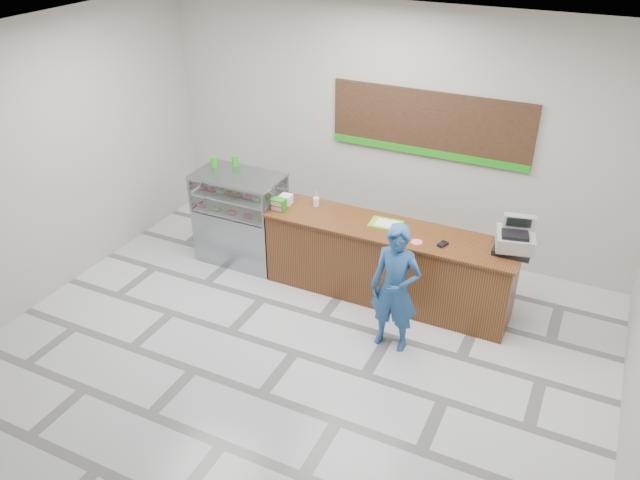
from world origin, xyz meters
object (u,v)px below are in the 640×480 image
at_px(sales_counter, 387,263).
at_px(customer, 395,288).
at_px(cash_register, 515,239).
at_px(display_case, 241,217).
at_px(serving_tray, 386,224).

xyz_separation_m(sales_counter, customer, (0.41, -0.90, 0.28)).
bearing_deg(cash_register, customer, -149.93).
height_order(display_case, customer, customer).
height_order(display_case, cash_register, cash_register).
relative_size(sales_counter, cash_register, 6.06).
xyz_separation_m(sales_counter, display_case, (-2.22, -0.00, 0.16)).
bearing_deg(display_case, cash_register, 1.99).
xyz_separation_m(display_case, serving_tray, (2.14, 0.07, 0.36)).
height_order(cash_register, serving_tray, cash_register).
xyz_separation_m(display_case, customer, (2.63, -0.90, 0.12)).
xyz_separation_m(serving_tray, customer, (0.49, -0.97, -0.24)).
distance_m(cash_register, customer, 1.54).
xyz_separation_m(sales_counter, cash_register, (1.50, 0.13, 0.67)).
bearing_deg(sales_counter, display_case, -180.00).
bearing_deg(cash_register, serving_tray, 168.80).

